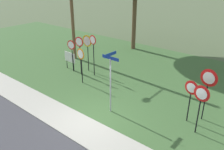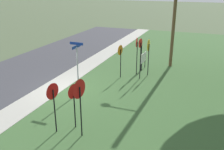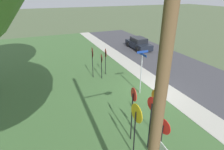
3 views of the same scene
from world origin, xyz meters
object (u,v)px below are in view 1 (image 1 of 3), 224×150
yield_sign_near_right (191,92)px  stop_sign_far_left (81,58)px  stop_sign_far_right (72,49)px  yield_sign_far_left (208,83)px  street_name_post (110,78)px  stop_sign_near_right (87,45)px  notice_board (70,58)px  stop_sign_far_center (93,47)px  stop_sign_near_left (80,48)px  yield_sign_near_left (201,99)px

yield_sign_near_right → stop_sign_far_left: bearing=-168.2°
stop_sign_far_right → yield_sign_far_left: bearing=-9.4°
stop_sign_far_left → street_name_post: street_name_post is taller
stop_sign_near_right → yield_sign_far_left: yield_sign_far_left is taller
stop_sign_near_right → notice_board: bearing=-154.5°
stop_sign_near_right → stop_sign_far_center: 0.94m
stop_sign_near_right → yield_sign_far_left: bearing=-7.3°
stop_sign_far_left → stop_sign_far_center: bearing=106.3°
stop_sign_near_left → stop_sign_far_center: (0.78, 0.46, 0.07)m
yield_sign_near_left → yield_sign_far_left: 1.20m
stop_sign_near_left → street_name_post: bearing=-32.8°
street_name_post → notice_board: 6.26m
stop_sign_near_left → stop_sign_far_left: 1.33m
stop_sign_near_left → stop_sign_near_right: stop_sign_near_left is taller
stop_sign_near_left → yield_sign_near_right: (7.71, -0.61, -0.35)m
stop_sign_near_left → stop_sign_far_right: size_ratio=1.18×
stop_sign_near_right → notice_board: 1.68m
stop_sign_far_right → notice_board: size_ratio=1.77×
yield_sign_near_left → notice_board: (-9.62, 1.39, -0.85)m
stop_sign_near_right → stop_sign_far_right: (-0.79, -0.71, -0.28)m
stop_sign_near_right → stop_sign_far_right: stop_sign_near_right is taller
stop_sign_far_right → stop_sign_far_center: bearing=4.1°
yield_sign_near_left → stop_sign_far_center: bearing=177.7°
stop_sign_far_center → yield_sign_far_left: stop_sign_far_center is taller
stop_sign_far_left → yield_sign_near_right: 6.73m
stop_sign_near_left → stop_sign_far_right: bearing=168.6°
yield_sign_far_left → stop_sign_near_right: bearing=-176.5°
notice_board → stop_sign_near_right: bearing=30.9°
stop_sign_near_left → stop_sign_near_right: bearing=90.4°
yield_sign_near_left → yield_sign_far_left: bearing=107.2°
stop_sign_near_right → notice_board: stop_sign_near_right is taller
stop_sign_far_left → yield_sign_far_left: bearing=13.5°
stop_sign_far_right → yield_sign_far_left: (9.09, -0.11, 0.34)m
stop_sign_far_left → stop_sign_far_center: 1.37m
stop_sign_far_center → yield_sign_far_left: bearing=3.5°
yield_sign_far_left → stop_sign_far_right: bearing=-171.6°
stop_sign_far_left → stop_sign_far_right: bearing=160.8°
stop_sign_near_left → yield_sign_near_left: bearing=-14.5°
stop_sign_far_left → stop_sign_far_right: (-1.88, 0.93, -0.04)m
stop_sign_far_left → street_name_post: size_ratio=0.73×
stop_sign_far_left → yield_sign_near_left: (7.36, -0.36, 0.07)m
stop_sign_near_left → yield_sign_near_right: stop_sign_near_left is taller
stop_sign_far_left → stop_sign_far_right: size_ratio=1.02×
stop_sign_near_right → stop_sign_far_right: size_ratio=1.15×
stop_sign_near_right → yield_sign_near_left: stop_sign_near_right is taller
stop_sign_far_center → stop_sign_near_right: bearing=166.3°
stop_sign_far_right → yield_sign_near_left: size_ratio=0.97×
stop_sign_near_left → stop_sign_near_right: 0.80m
stop_sign_near_left → yield_sign_near_right: bearing=-10.8°
stop_sign_near_right → stop_sign_far_left: bearing=-58.2°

